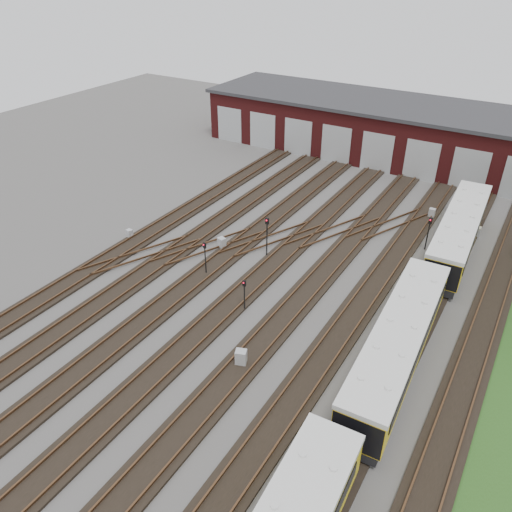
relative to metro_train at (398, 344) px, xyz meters
The scene contains 13 objects.
ground 11.06m from the metro_train, 156.70° to the right, with size 120.00×120.00×0.00m, color #494644.
track_network 10.98m from the metro_train, 159.91° to the right, with size 30.40×70.00×0.33m.
maintenance_shed 37.07m from the metro_train, 105.68° to the left, with size 51.00×12.50×6.35m.
metro_train is the anchor object (origin of this frame).
signal_mast_0 14.93m from the metro_train, 151.69° to the left, with size 0.27×0.25×3.60m.
signal_mast_1 10.85m from the metro_train, behind, with size 0.23×0.21×2.53m.
signal_mast_2 16.03m from the metro_train, behind, with size 0.25×0.23×2.88m.
signal_mast_3 15.29m from the metro_train, 98.45° to the left, with size 0.27×0.25×3.01m.
relay_cabinet_0 25.28m from the metro_train, behind, with size 0.51×0.43×0.86m, color #A6A8AB.
relay_cabinet_1 18.21m from the metro_train, 159.97° to the left, with size 0.62×0.52×1.03m, color #A6A8AB.
relay_cabinet_2 9.43m from the metro_train, 150.23° to the right, with size 0.67×0.56×1.12m, color #A6A8AB.
relay_cabinet_3 21.58m from the metro_train, 98.92° to the left, with size 0.57×0.48×0.96m, color #A6A8AB.
relay_cabinet_4 19.70m from the metro_train, 87.06° to the left, with size 0.60×0.50×1.00m, color #A6A8AB.
Camera 1 is at (14.45, -19.12, 21.88)m, focal length 35.00 mm.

